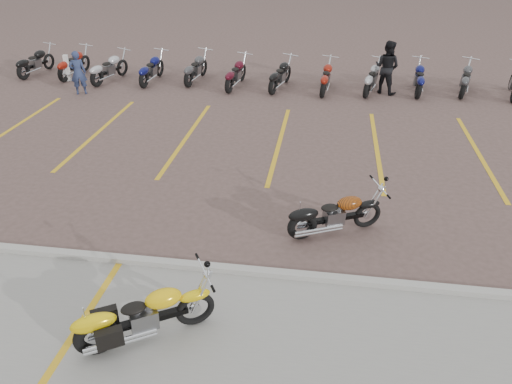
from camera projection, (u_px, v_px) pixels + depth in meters
The scene contains 10 objects.
ground at pixel (259, 215), 10.65m from camera, with size 100.00×100.00×0.00m, color brown.
curb at pixel (243, 271), 8.89m from camera, with size 60.00×0.18×0.12m, color #ADAAA3.
parking_stripes at pixel (279, 142), 14.11m from camera, with size 38.00×5.50×0.01m, color gold, non-canonical shape.
apron_stripe at pixel (53, 367), 7.04m from camera, with size 0.12×5.00×0.00m, color gold.
yellow_cruiser at pixel (143, 317), 7.33m from camera, with size 1.87×1.22×0.87m.
flame_cruiser at pixel (332, 216), 9.86m from camera, with size 1.87×0.96×0.83m.
person_a at pixel (78, 73), 17.63m from camera, with size 0.56×0.37×1.54m, color navy.
person_b at pixel (387, 67), 17.66m from camera, with size 0.90×0.70×1.86m, color black.
bollard at pixel (67, 68), 19.20m from camera, with size 0.15×0.15×1.00m, color silver.
bg_bike_row at pixel (258, 71), 18.58m from camera, with size 19.12×2.08×1.10m.
Camera 1 is at (1.27, -8.99, 5.58)m, focal length 35.00 mm.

